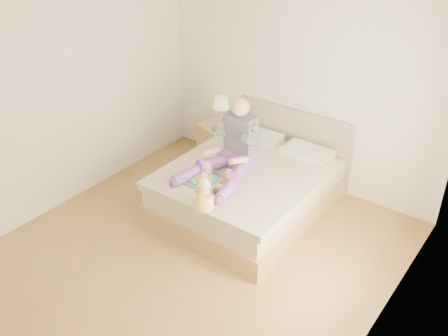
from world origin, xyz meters
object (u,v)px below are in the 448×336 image
Objects in this scene: adult at (232,150)px; tray at (211,181)px; nightstand at (219,145)px; bed at (252,186)px; baby at (204,196)px.

adult is 2.03× the size of tray.
tray is at bearing -38.42° from nightstand.
nightstand is at bearing 125.09° from tray.
bed is 1.19m from nightstand.
adult reaches higher than bed.
adult is at bearing 92.45° from tray.
bed is 0.72m from tray.
tray reaches higher than nightstand.
bed reaches higher than tray.
baby is (0.24, -0.82, -0.11)m from adult.
adult is 0.47m from tray.
baby is (1.08, -1.68, 0.45)m from nightstand.
tray is at bearing 121.38° from baby.
bed is 3.55× the size of nightstand.
adult is at bearing 108.14° from baby.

